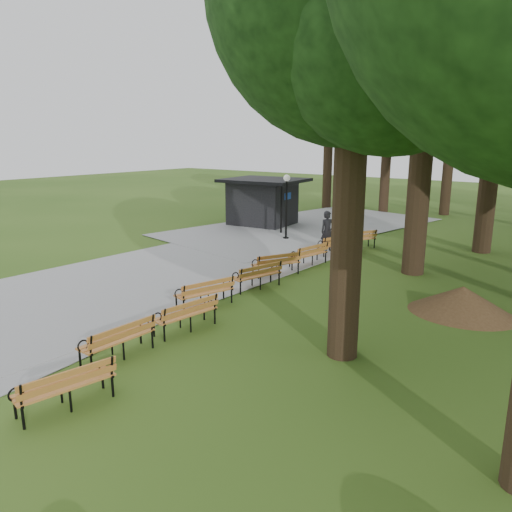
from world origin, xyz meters
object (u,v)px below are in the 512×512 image
Objects in this scene: person at (328,232)px; bench_2 at (185,314)px; bench_1 at (117,339)px; bench_7 at (336,245)px; dirt_mound at (462,300)px; bench_8 at (357,239)px; lawn_tree_4 at (503,54)px; bench_6 at (308,254)px; kiosk at (262,202)px; bench_4 at (256,275)px; lamp_post at (287,193)px; bench_3 at (204,292)px; bench_5 at (276,264)px; lawn_tree_2 at (430,40)px; bench_0 at (65,386)px.

bench_2 is (1.57, -10.20, -0.46)m from person.
bench_7 is (-0.92, 12.03, 0.00)m from bench_1.
bench_8 is (-6.15, 5.87, 0.04)m from dirt_mound.
bench_8 is (-0.75, 13.61, 0.00)m from bench_1.
lawn_tree_4 is (-1.51, 8.62, 7.72)m from dirt_mound.
bench_6 is 1.00× the size of bench_8.
kiosk is at bearing -96.59° from bench_7.
bench_4 is 0.16× the size of lawn_tree_4.
bench_3 is at bearing -69.39° from lamp_post.
person is at bearing -160.10° from bench_3.
bench_5 is at bearing -160.91° from bench_3.
bench_3 and bench_4 have the same top height.
lawn_tree_2 is (7.22, -2.33, 5.77)m from lamp_post.
kiosk reaches higher than bench_4.
bench_2 and bench_5 have the same top height.
bench_5 is at bearing 4.26° from bench_6.
bench_7 is at bearing -174.28° from bench_1.
lawn_tree_2 reaches higher than bench_2.
bench_7 is at bearing -170.81° from bench_6.
bench_2 is 12.10m from lawn_tree_2.
bench_5 is 1.00× the size of bench_7.
dirt_mound is at bearing -89.03° from person.
bench_0 is at bearing -135.60° from person.
person is 12.40m from bench_1.
bench_3 is (-6.23, -3.99, 0.04)m from dirt_mound.
person is 0.95× the size of bench_3.
bench_0 is 8.22m from bench_4.
person is 0.15× the size of lawn_tree_4.
bench_7 is at bearing 21.87° from bench_8.
bench_4 and bench_8 have the same top height.
lawn_tree_2 is at bearing 82.66° from bench_8.
bench_6 is at bearing -166.14° from bench_2.
bench_4 is at bearing -138.22° from person.
bench_4 is 1.72m from bench_5.
kiosk is 7.63m from bench_8.
lawn_tree_4 is (8.36, 2.91, 5.85)m from lamp_post.
bench_7 is at bearing 145.78° from dirt_mound.
dirt_mound is 1.31× the size of bench_4.
person is 10.33m from bench_2.
bench_2 and bench_8 have the same top height.
person is at bearing 146.61° from dirt_mound.
bench_0 is at bearing -70.40° from lamp_post.
kiosk reaches higher than dirt_mound.
bench_2 and bench_6 have the same top height.
lawn_tree_4 is at bearing 19.21° from lamp_post.
bench_6 is at bearing -160.08° from bench_0.
lamp_post is at bearing -59.26° from bench_8.
bench_8 is (0.08, 9.87, 0.00)m from bench_3.
bench_5 is at bearing 21.28° from bench_7.
lamp_post is 1.66× the size of bench_1.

